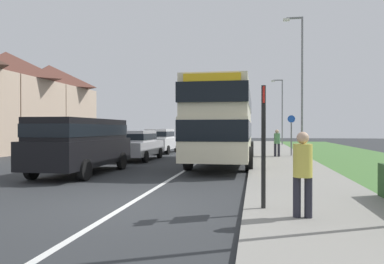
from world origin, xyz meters
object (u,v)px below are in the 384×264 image
at_px(parked_car_silver, 137,144).
at_px(pedestrian_at_stop, 303,170).
at_px(parked_car_white, 160,140).
at_px(street_lamp_mid, 300,78).
at_px(cycle_route_sign, 291,134).
at_px(double_decker_bus, 224,120).
at_px(parked_van_black, 82,141).
at_px(street_lamp_far, 281,107).
at_px(bus_stop_sign, 264,138).
at_px(pedestrian_walking_away, 277,142).

height_order(parked_car_silver, pedestrian_at_stop, pedestrian_at_stop).
height_order(parked_car_white, street_lamp_mid, street_lamp_mid).
height_order(parked_car_white, cycle_route_sign, cycle_route_sign).
relative_size(double_decker_bus, street_lamp_mid, 1.31).
height_order(parked_van_black, street_lamp_mid, street_lamp_mid).
bearing_deg(parked_car_white, parked_car_silver, -87.96).
height_order(double_decker_bus, parked_car_white, double_decker_bus).
bearing_deg(street_lamp_far, bus_stop_sign, -94.60).
bearing_deg(parked_car_white, double_decker_bus, -54.46).
distance_m(parked_van_black, bus_stop_sign, 8.64).
relative_size(bus_stop_sign, street_lamp_mid, 0.32).
height_order(parked_van_black, cycle_route_sign, cycle_route_sign).
xyz_separation_m(pedestrian_at_stop, bus_stop_sign, (-0.68, 0.69, 0.56)).
bearing_deg(street_lamp_far, cycle_route_sign, -91.67).
relative_size(parked_car_white, street_lamp_far, 0.67).
bearing_deg(street_lamp_far, parked_van_black, -110.30).
xyz_separation_m(parked_van_black, pedestrian_walking_away, (7.76, 8.57, -0.28)).
bearing_deg(cycle_route_sign, bus_stop_sign, -97.52).
xyz_separation_m(parked_van_black, pedestrian_at_stop, (7.35, -6.17, -0.28)).
relative_size(cycle_route_sign, street_lamp_far, 0.38).
bearing_deg(parked_van_black, bus_stop_sign, -39.40).
relative_size(parked_van_black, pedestrian_walking_away, 3.31).
bearing_deg(pedestrian_at_stop, parked_van_black, 140.00).
bearing_deg(street_lamp_far, parked_car_white, -125.91).
xyz_separation_m(bus_stop_sign, street_lamp_far, (2.42, 30.05, 2.30)).
bearing_deg(street_lamp_mid, parked_car_white, 162.47).
distance_m(pedestrian_walking_away, cycle_route_sign, 1.37).
distance_m(bus_stop_sign, street_lamp_mid, 15.08).
xyz_separation_m(parked_car_silver, street_lamp_mid, (8.95, 2.95, 3.77)).
distance_m(parked_car_white, street_lamp_mid, 10.31).
xyz_separation_m(pedestrian_walking_away, street_lamp_far, (1.33, 16.00, 2.87)).
xyz_separation_m(double_decker_bus, parked_car_silver, (-4.86, 1.26, -1.25)).
bearing_deg(pedestrian_at_stop, parked_car_silver, 120.32).
bearing_deg(pedestrian_at_stop, double_decker_bus, 101.90).
height_order(parked_van_black, parked_car_white, parked_van_black).
bearing_deg(double_decker_bus, street_lamp_mid, 45.83).
xyz_separation_m(pedestrian_walking_away, bus_stop_sign, (-1.09, -14.05, 0.56)).
relative_size(pedestrian_walking_away, cycle_route_sign, 0.66).
height_order(parked_car_white, bus_stop_sign, bus_stop_sign).
distance_m(parked_van_black, street_lamp_far, 26.33).
distance_m(double_decker_bus, pedestrian_at_stop, 11.33).
distance_m(parked_car_silver, pedestrian_walking_away, 7.98).
xyz_separation_m(parked_car_white, bus_stop_sign, (6.72, -17.44, 0.61)).
relative_size(double_decker_bus, parked_van_black, 1.94).
bearing_deg(pedestrian_walking_away, parked_car_white, 156.53).
relative_size(double_decker_bus, parked_car_white, 2.43).
relative_size(cycle_route_sign, street_lamp_mid, 0.31).
relative_size(parked_van_black, pedestrian_at_stop, 3.31).
distance_m(double_decker_bus, cycle_route_sign, 5.94).
xyz_separation_m(parked_car_white, pedestrian_at_stop, (7.39, -18.13, 0.05)).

